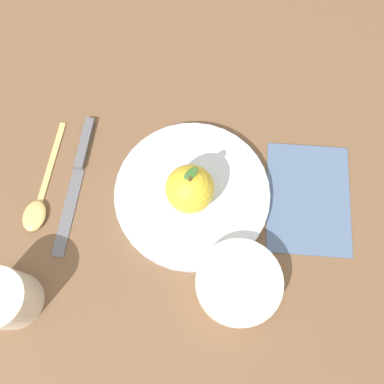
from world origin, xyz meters
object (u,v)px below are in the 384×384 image
dinner_plate (192,194)px  cup (4,299)px  side_bowl (239,283)px  linen_napkin (309,198)px  spoon (39,202)px  knife (78,171)px  apple (190,189)px

dinner_plate → cup: (-0.21, 0.20, 0.03)m
cup → side_bowl: bearing=-71.6°
linen_napkin → side_bowl: bearing=153.0°
dinner_plate → spoon: dinner_plate is taller
spoon → linen_napkin: bearing=-74.7°
dinner_plate → side_bowl: side_bowl is taller
dinner_plate → linen_napkin: bearing=-76.8°
side_bowl → linen_napkin: size_ratio=0.68×
side_bowl → linen_napkin: bearing=-27.0°
dinner_plate → side_bowl: bearing=-139.9°
cup → knife: size_ratio=0.35×
apple → side_bowl: size_ratio=0.68×
side_bowl → spoon: size_ratio=0.64×
dinner_plate → linen_napkin: 0.18m
dinner_plate → knife: bearing=91.7°
spoon → cup: bearing=-171.8°
knife → dinner_plate: bearing=-88.3°
cup → knife: 0.21m
apple → cup: bearing=135.8°
cup → linen_napkin: bearing=-56.0°
cup → spoon: (0.14, 0.02, -0.04)m
apple → knife: (0.00, 0.18, -0.05)m
linen_napkin → dinner_plate: bearing=103.2°
apple → spoon: bearing=105.6°
cup → knife: bearing=-5.4°
dinner_plate → apple: bearing=167.5°
side_bowl → spoon: bearing=81.9°
side_bowl → linen_napkin: 0.17m
spoon → linen_napkin: 0.41m
cup → spoon: bearing=8.2°
side_bowl → cup: size_ratio=1.53×
side_bowl → dinner_plate: bearing=40.1°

